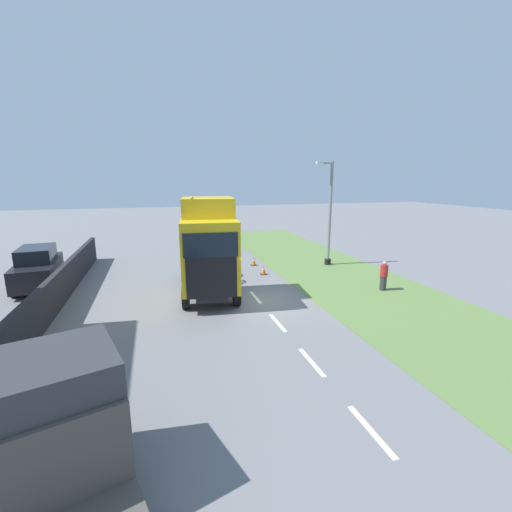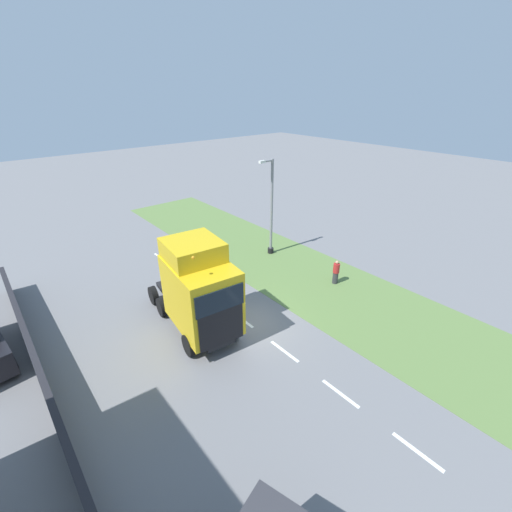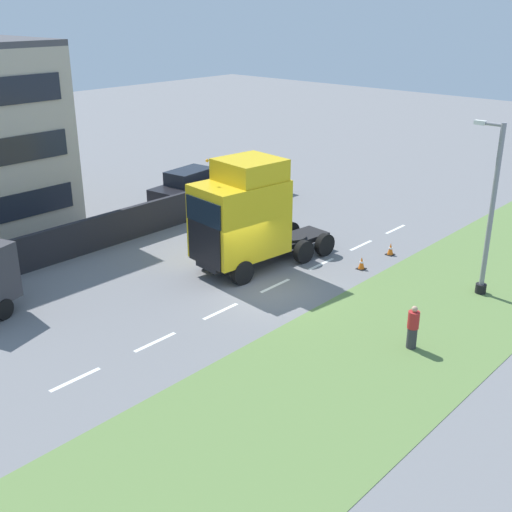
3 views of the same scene
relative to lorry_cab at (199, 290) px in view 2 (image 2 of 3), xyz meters
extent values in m
plane|color=slate|center=(-2.17, 1.18, -2.45)|extent=(120.00, 120.00, 0.00)
cube|color=#607F42|center=(-8.17, 1.18, -2.44)|extent=(7.00, 44.00, 0.01)
cube|color=white|center=(-2.17, -9.12, -2.45)|extent=(0.16, 1.80, 0.00)
cube|color=white|center=(-2.17, -5.92, -2.45)|extent=(0.16, 1.80, 0.00)
cube|color=white|center=(-2.17, -2.72, -2.45)|extent=(0.16, 1.80, 0.00)
cube|color=white|center=(-2.17, 0.48, -2.45)|extent=(0.16, 1.80, 0.00)
cube|color=white|center=(-2.17, 3.68, -2.45)|extent=(0.16, 1.80, 0.00)
cube|color=white|center=(-2.17, 6.88, -2.45)|extent=(0.16, 1.80, 0.00)
cube|color=white|center=(-2.17, 10.08, -2.45)|extent=(0.16, 1.80, 0.00)
cube|color=#232328|center=(6.83, 1.18, -1.64)|extent=(0.25, 24.00, 1.63)
cube|color=black|center=(-0.15, -1.27, -1.79)|extent=(2.18, 6.98, 0.24)
cube|color=gold|center=(0.03, 0.26, -0.06)|extent=(2.94, 4.05, 3.20)
cube|color=black|center=(0.26, 2.17, -0.77)|extent=(2.13, 0.31, 1.79)
cube|color=black|center=(0.26, 2.17, 0.64)|extent=(2.25, 0.32, 1.02)
cube|color=gold|center=(-0.04, -0.30, 1.99)|extent=(2.66, 2.72, 0.90)
sphere|color=orange|center=(0.85, 1.30, 2.51)|extent=(0.14, 0.14, 0.14)
cylinder|color=black|center=(-0.33, -2.81, -1.61)|extent=(1.53, 1.53, 0.12)
cylinder|color=black|center=(-1.02, 1.25, -1.93)|extent=(0.44, 1.07, 1.04)
cylinder|color=black|center=(1.28, 0.98, -1.93)|extent=(0.44, 1.07, 1.04)
cylinder|color=black|center=(-1.44, -2.33, -1.93)|extent=(0.44, 1.07, 1.04)
cylinder|color=black|center=(0.86, -2.60, -1.93)|extent=(0.44, 1.07, 1.04)
cylinder|color=black|center=(-1.60, -3.70, -1.93)|extent=(0.44, 1.07, 1.04)
cylinder|color=black|center=(0.70, -3.97, -1.93)|extent=(0.44, 1.07, 1.04)
cylinder|color=black|center=(7.59, -3.12, -2.13)|extent=(0.27, 0.66, 0.64)
cylinder|color=black|center=(-8.79, -4.55, -2.25)|extent=(0.43, 0.43, 0.40)
cylinder|color=gray|center=(-8.79, -4.55, 0.98)|extent=(0.19, 0.19, 6.86)
cylinder|color=gray|center=(-8.34, -4.55, 4.31)|extent=(0.90, 0.14, 0.14)
cube|color=silver|center=(-7.89, -4.55, 4.31)|extent=(0.44, 0.20, 0.16)
cylinder|color=#333338|center=(-8.94, 1.28, -2.07)|extent=(0.34, 0.34, 0.76)
cylinder|color=#B22626|center=(-8.94, 1.28, -1.39)|extent=(0.39, 0.39, 0.60)
sphere|color=tan|center=(-8.94, 1.28, -0.98)|extent=(0.21, 0.21, 0.21)
cube|color=black|center=(-3.82, -3.44, -2.44)|extent=(0.36, 0.36, 0.03)
cone|color=orange|center=(-3.82, -3.44, -2.15)|extent=(0.28, 0.28, 0.55)
cylinder|color=white|center=(-3.82, -3.44, -2.12)|extent=(0.17, 0.17, 0.07)
cube|color=black|center=(-3.86, -5.79, -2.44)|extent=(0.36, 0.36, 0.03)
cone|color=orange|center=(-3.86, -5.79, -2.15)|extent=(0.28, 0.28, 0.55)
cylinder|color=white|center=(-3.86, -5.79, -2.12)|extent=(0.17, 0.17, 0.07)
camera|label=1|loc=(2.35, 15.94, 3.29)|focal=24.00mm
camera|label=2|loc=(6.79, 12.23, 8.60)|focal=24.00mm
camera|label=3|loc=(-17.87, 19.03, 8.52)|focal=45.00mm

